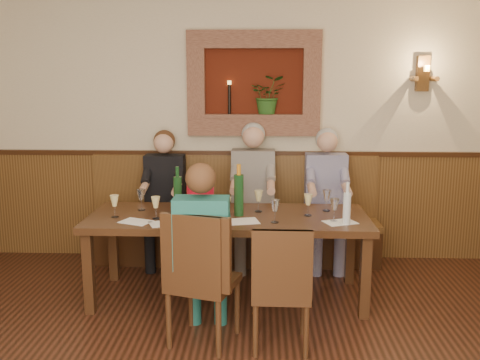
% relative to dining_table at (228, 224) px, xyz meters
% --- Properties ---
extents(room_shell, '(6.04, 6.04, 2.82)m').
position_rel_dining_table_xyz_m(room_shell, '(0.00, -1.85, 1.21)').
color(room_shell, beige).
rests_on(room_shell, ground).
extents(wainscoting, '(6.02, 6.02, 1.15)m').
position_rel_dining_table_xyz_m(wainscoting, '(0.00, -1.85, -0.09)').
color(wainscoting, '#4C3015').
rests_on(wainscoting, ground).
extents(wall_niche, '(1.36, 0.30, 1.06)m').
position_rel_dining_table_xyz_m(wall_niche, '(0.24, 1.09, 1.13)').
color(wall_niche, '#4F180B').
rests_on(wall_niche, ground).
extents(wall_sconce, '(0.25, 0.20, 0.35)m').
position_rel_dining_table_xyz_m(wall_sconce, '(1.90, 1.08, 1.27)').
color(wall_sconce, '#4C3015').
rests_on(wall_sconce, ground).
extents(dining_table, '(2.40, 0.90, 0.75)m').
position_rel_dining_table_xyz_m(dining_table, '(0.00, 0.00, 0.00)').
color(dining_table, '#3B2511').
rests_on(dining_table, ground).
extents(bench, '(3.00, 0.45, 1.11)m').
position_rel_dining_table_xyz_m(bench, '(0.00, 0.94, -0.35)').
color(bench, '#381E0F').
rests_on(bench, ground).
extents(chair_near_left, '(0.56, 0.56, 1.01)m').
position_rel_dining_table_xyz_m(chair_near_left, '(-0.14, -0.81, -0.38)').
color(chair_near_left, '#3B2511').
rests_on(chair_near_left, ground).
extents(chair_near_right, '(0.41, 0.41, 0.93)m').
position_rel_dining_table_xyz_m(chair_near_right, '(0.43, -0.87, -0.41)').
color(chair_near_right, '#3B2511').
rests_on(chair_near_right, ground).
extents(person_bench_left, '(0.40, 0.50, 1.39)m').
position_rel_dining_table_xyz_m(person_bench_left, '(-0.71, 0.84, -0.10)').
color(person_bench_left, black).
rests_on(person_bench_left, ground).
extents(person_bench_mid, '(0.44, 0.54, 1.47)m').
position_rel_dining_table_xyz_m(person_bench_mid, '(0.20, 0.84, -0.07)').
color(person_bench_mid, '#585250').
rests_on(person_bench_mid, ground).
extents(person_bench_right, '(0.42, 0.51, 1.42)m').
position_rel_dining_table_xyz_m(person_bench_right, '(0.94, 0.84, -0.09)').
color(person_bench_right, navy).
rests_on(person_bench_right, ground).
extents(person_chair_front, '(0.39, 0.48, 1.35)m').
position_rel_dining_table_xyz_m(person_chair_front, '(-0.13, -0.78, -0.12)').
color(person_chair_front, '#164750').
rests_on(person_chair_front, ground).
extents(spittoon_bucket, '(0.25, 0.25, 0.26)m').
position_rel_dining_table_xyz_m(spittoon_bucket, '(-0.23, -0.02, 0.21)').
color(spittoon_bucket, red).
rests_on(spittoon_bucket, dining_table).
extents(wine_bottle_green_a, '(0.11, 0.11, 0.45)m').
position_rel_dining_table_xyz_m(wine_bottle_green_a, '(0.09, -0.00, 0.26)').
color(wine_bottle_green_a, '#19471E').
rests_on(wine_bottle_green_a, dining_table).
extents(wine_bottle_green_b, '(0.09, 0.09, 0.40)m').
position_rel_dining_table_xyz_m(wine_bottle_green_b, '(-0.45, 0.13, 0.24)').
color(wine_bottle_green_b, '#19471E').
rests_on(wine_bottle_green_b, dining_table).
extents(water_bottle, '(0.06, 0.06, 0.35)m').
position_rel_dining_table_xyz_m(water_bottle, '(0.97, -0.25, 0.21)').
color(water_bottle, silver).
rests_on(water_bottle, dining_table).
extents(tasting_sheet_a, '(0.30, 0.26, 0.00)m').
position_rel_dining_table_xyz_m(tasting_sheet_a, '(-0.75, -0.24, 0.08)').
color(tasting_sheet_a, white).
rests_on(tasting_sheet_a, dining_table).
extents(tasting_sheet_b, '(0.33, 0.27, 0.00)m').
position_rel_dining_table_xyz_m(tasting_sheet_b, '(0.12, -0.20, 0.08)').
color(tasting_sheet_b, white).
rests_on(tasting_sheet_b, dining_table).
extents(tasting_sheet_c, '(0.30, 0.26, 0.00)m').
position_rel_dining_table_xyz_m(tasting_sheet_c, '(0.93, -0.19, 0.08)').
color(tasting_sheet_c, white).
rests_on(tasting_sheet_c, dining_table).
extents(tasting_sheet_d, '(0.32, 0.28, 0.00)m').
position_rel_dining_table_xyz_m(tasting_sheet_d, '(-0.49, -0.28, 0.08)').
color(tasting_sheet_d, white).
rests_on(tasting_sheet_d, dining_table).
extents(wine_glass_0, '(0.08, 0.08, 0.19)m').
position_rel_dining_table_xyz_m(wine_glass_0, '(-0.96, -0.10, 0.17)').
color(wine_glass_0, '#DCCD83').
rests_on(wine_glass_0, dining_table).
extents(wine_glass_1, '(0.08, 0.08, 0.19)m').
position_rel_dining_table_xyz_m(wine_glass_1, '(-0.78, 0.14, 0.17)').
color(wine_glass_1, white).
rests_on(wine_glass_1, dining_table).
extents(wine_glass_2, '(0.08, 0.08, 0.19)m').
position_rel_dining_table_xyz_m(wine_glass_2, '(-0.60, -0.14, 0.17)').
color(wine_glass_2, '#DCCD83').
rests_on(wine_glass_2, dining_table).
extents(wine_glass_3, '(0.08, 0.08, 0.19)m').
position_rel_dining_table_xyz_m(wine_glass_3, '(-0.24, 0.14, 0.17)').
color(wine_glass_3, white).
rests_on(wine_glass_3, dining_table).
extents(wine_glass_4, '(0.08, 0.08, 0.19)m').
position_rel_dining_table_xyz_m(wine_glass_4, '(-0.00, -0.14, 0.17)').
color(wine_glass_4, '#DCCD83').
rests_on(wine_glass_4, dining_table).
extents(wine_glass_5, '(0.08, 0.08, 0.19)m').
position_rel_dining_table_xyz_m(wine_glass_5, '(0.26, 0.13, 0.17)').
color(wine_glass_5, '#DCCD83').
rests_on(wine_glass_5, dining_table).
extents(wine_glass_6, '(0.08, 0.08, 0.19)m').
position_rel_dining_table_xyz_m(wine_glass_6, '(0.40, -0.22, 0.17)').
color(wine_glass_6, white).
rests_on(wine_glass_6, dining_table).
extents(wine_glass_7, '(0.08, 0.08, 0.19)m').
position_rel_dining_table_xyz_m(wine_glass_7, '(0.68, 0.01, 0.17)').
color(wine_glass_7, '#DCCD83').
rests_on(wine_glass_7, dining_table).
extents(wine_glass_8, '(0.08, 0.08, 0.19)m').
position_rel_dining_table_xyz_m(wine_glass_8, '(0.88, -0.16, 0.17)').
color(wine_glass_8, white).
rests_on(wine_glass_8, dining_table).
extents(wine_glass_9, '(0.08, 0.08, 0.19)m').
position_rel_dining_table_xyz_m(wine_glass_9, '(-0.25, -0.26, 0.17)').
color(wine_glass_9, '#DCCD83').
rests_on(wine_glass_9, dining_table).
extents(wine_glass_10, '(0.08, 0.08, 0.19)m').
position_rel_dining_table_xyz_m(wine_glass_10, '(0.86, 0.18, 0.17)').
color(wine_glass_10, white).
rests_on(wine_glass_10, dining_table).
extents(wine_glass_11, '(0.08, 0.08, 0.19)m').
position_rel_dining_table_xyz_m(wine_glass_11, '(0.09, 0.24, 0.17)').
color(wine_glass_11, white).
rests_on(wine_glass_11, dining_table).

